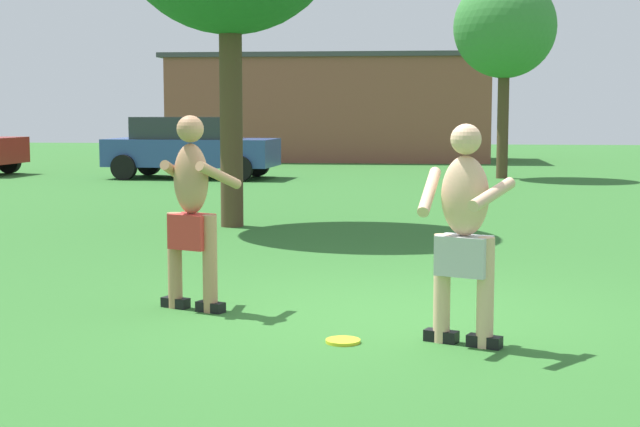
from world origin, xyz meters
TOP-DOWN VIEW (x-y plane):
  - ground_plane at (0.00, 0.00)m, footprint 80.00×80.00m
  - player_near at (-1.75, 0.01)m, footprint 0.73×0.77m
  - player_in_gray at (0.61, -1.03)m, footprint 0.74×0.75m
  - frisbee at (-0.31, -1.06)m, footprint 0.27×0.27m
  - car_blue_mid_lot at (-5.66, 15.85)m, footprint 4.42×2.28m
  - outbuilding_behind_lot at (-2.87, 25.05)m, footprint 11.20×4.42m
  - tree_left_field at (2.35, 16.69)m, footprint 2.60×2.60m

SIDE VIEW (x-z plane):
  - ground_plane at x=0.00m, z-range 0.00..0.00m
  - frisbee at x=-0.31m, z-range 0.00..0.03m
  - car_blue_mid_lot at x=-5.66m, z-range 0.03..1.61m
  - player_in_gray at x=0.61m, z-range 0.05..1.74m
  - player_near at x=-1.75m, z-range 0.05..1.79m
  - outbuilding_behind_lot at x=-2.87m, z-range 0.01..3.64m
  - tree_left_field at x=2.35m, z-range 1.25..6.40m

